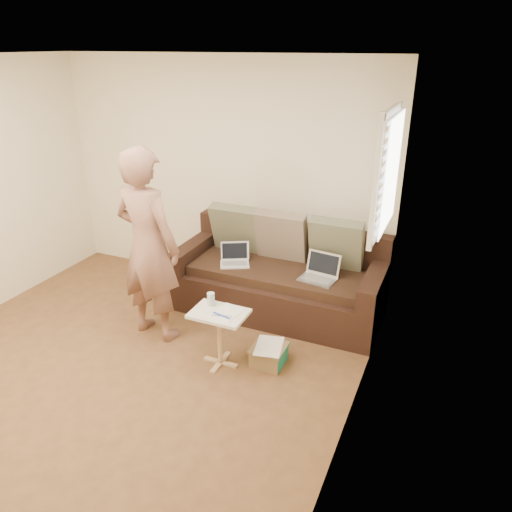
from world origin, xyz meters
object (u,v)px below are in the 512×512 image
laptop_silver (317,280)px  person (148,246)px  side_table (220,338)px  striped_box (269,355)px  drinking_glass (211,299)px  sofa (279,275)px  laptop_white (235,265)px

laptop_silver → person: size_ratio=0.18×
side_table → striped_box: (0.41, 0.17, -0.17)m
side_table → drinking_glass: (-0.12, 0.08, 0.33)m
sofa → striped_box: 1.04m
laptop_silver → person: 1.68m
sofa → side_table: size_ratio=4.09×
laptop_silver → side_table: (-0.60, -0.97, -0.25)m
side_table → drinking_glass: drinking_glass is taller
person → side_table: person is taller
sofa → striped_box: bearing=-73.8°
side_table → striped_box: 0.47m
person → drinking_glass: bearing=177.4°
sofa → drinking_glass: 1.08m
striped_box → laptop_white: bearing=132.0°
drinking_glass → side_table: bearing=-34.6°
laptop_white → person: size_ratio=0.16×
laptop_silver → drinking_glass: bearing=-121.1°
person → striped_box: bearing=-174.5°
person → striped_box: person is taller
drinking_glass → striped_box: 0.73m
laptop_white → laptop_silver: bearing=-27.4°
side_table → striped_box: side_table is taller
person → side_table: (0.84, -0.21, -0.68)m
sofa → laptop_white: bearing=-162.6°
drinking_glass → striped_box: (0.53, 0.09, -0.50)m
laptop_silver → person: (-1.44, -0.77, 0.43)m
sofa → striped_box: (0.27, -0.94, -0.33)m
laptop_silver → laptop_white: bearing=-172.3°
laptop_white → person: 1.02m
drinking_glass → striped_box: bearing=9.5°
laptop_silver → laptop_white: (-0.91, 0.00, 0.00)m
drinking_glass → laptop_white: bearing=102.3°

